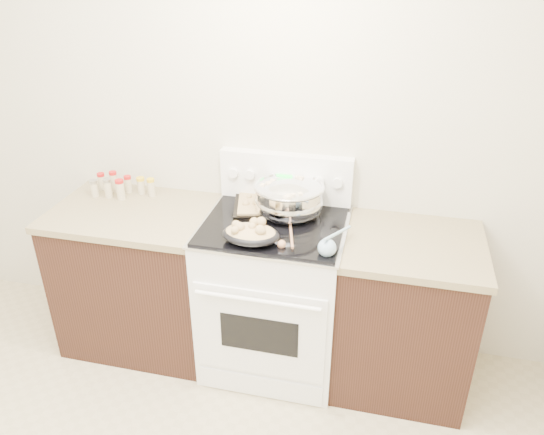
# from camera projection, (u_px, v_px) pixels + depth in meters

# --- Properties ---
(room_shell) EXTENTS (4.10, 3.60, 2.75)m
(room_shell) POSITION_uv_depth(u_px,v_px,m) (10.00, 203.00, 1.33)
(room_shell) COLOR beige
(room_shell) RESTS_ON ground
(counter_left) EXTENTS (0.93, 0.67, 0.92)m
(counter_left) POSITION_uv_depth(u_px,v_px,m) (142.00, 276.00, 3.24)
(counter_left) COLOR black
(counter_left) RESTS_ON ground
(counter_right) EXTENTS (0.73, 0.67, 0.92)m
(counter_right) POSITION_uv_depth(u_px,v_px,m) (403.00, 313.00, 2.92)
(counter_right) COLOR black
(counter_right) RESTS_ON ground
(kitchen_range) EXTENTS (0.78, 0.73, 1.22)m
(kitchen_range) POSITION_uv_depth(u_px,v_px,m) (274.00, 291.00, 3.05)
(kitchen_range) COLOR white
(kitchen_range) RESTS_ON ground
(mixing_bowl) EXTENTS (0.41, 0.41, 0.23)m
(mixing_bowl) POSITION_uv_depth(u_px,v_px,m) (289.00, 199.00, 2.88)
(mixing_bowl) COLOR silver
(mixing_bowl) RESTS_ON kitchen_range
(roasting_pan) EXTENTS (0.29, 0.21, 0.11)m
(roasting_pan) POSITION_uv_depth(u_px,v_px,m) (251.00, 233.00, 2.63)
(roasting_pan) COLOR black
(roasting_pan) RESTS_ON kitchen_range
(baking_sheet) EXTENTS (0.51, 0.41, 0.06)m
(baking_sheet) POSITION_uv_depth(u_px,v_px,m) (274.00, 205.00, 2.98)
(baking_sheet) COLOR black
(baking_sheet) RESTS_ON kitchen_range
(wooden_spoon) EXTENTS (0.09, 0.25, 0.04)m
(wooden_spoon) POSITION_uv_depth(u_px,v_px,m) (285.00, 241.00, 2.64)
(wooden_spoon) COLOR #B97C55
(wooden_spoon) RESTS_ON kitchen_range
(blue_ladle) EXTENTS (0.14, 0.29, 0.11)m
(blue_ladle) POSITION_uv_depth(u_px,v_px,m) (328.00, 246.00, 2.54)
(blue_ladle) COLOR #88AECC
(blue_ladle) RESTS_ON kitchen_range
(spice_jars) EXTENTS (0.38, 0.15, 0.13)m
(spice_jars) POSITION_uv_depth(u_px,v_px,m) (120.00, 186.00, 3.17)
(spice_jars) COLOR #BFB28C
(spice_jars) RESTS_ON counter_left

